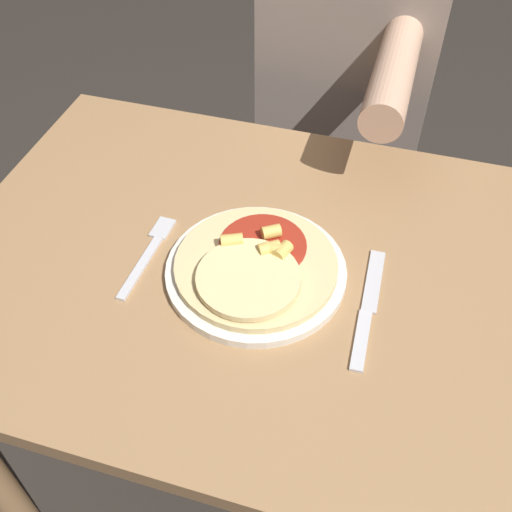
# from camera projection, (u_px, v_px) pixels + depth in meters

# --- Properties ---
(ground_plane) EXTENTS (8.00, 8.00, 0.00)m
(ground_plane) POSITION_uv_depth(u_px,v_px,m) (277.00, 478.00, 1.45)
(ground_plane) COLOR #2D2823
(dining_table) EXTENTS (1.06, 0.70, 0.76)m
(dining_table) POSITION_uv_depth(u_px,v_px,m) (286.00, 325.00, 0.99)
(dining_table) COLOR #9E754C
(dining_table) RESTS_ON ground_plane
(plate) EXTENTS (0.27, 0.27, 0.01)m
(plate) POSITION_uv_depth(u_px,v_px,m) (256.00, 271.00, 0.88)
(plate) COLOR silver
(plate) RESTS_ON dining_table
(pizza) EXTENTS (0.24, 0.24, 0.04)m
(pizza) POSITION_uv_depth(u_px,v_px,m) (255.00, 266.00, 0.87)
(pizza) COLOR #E0C689
(pizza) RESTS_ON plate
(fork) EXTENTS (0.03, 0.18, 0.00)m
(fork) POSITION_uv_depth(u_px,v_px,m) (150.00, 251.00, 0.92)
(fork) COLOR silver
(fork) RESTS_ON dining_table
(knife) EXTENTS (0.03, 0.22, 0.00)m
(knife) POSITION_uv_depth(u_px,v_px,m) (368.00, 309.00, 0.84)
(knife) COLOR silver
(knife) RESTS_ON dining_table
(person_diner) EXTENTS (0.36, 0.52, 1.21)m
(person_diner) POSITION_uv_depth(u_px,v_px,m) (346.00, 90.00, 1.33)
(person_diner) COLOR #2D2D38
(person_diner) RESTS_ON ground_plane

